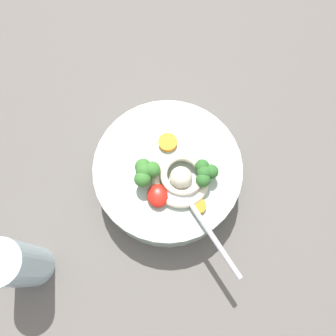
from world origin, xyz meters
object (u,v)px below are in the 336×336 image
soup_bowl (168,174)px  soup_spoon (188,196)px  drinking_glass (19,264)px  noodle_pile (181,178)px

soup_bowl → soup_spoon: soup_spoon is taller
soup_bowl → soup_spoon: (-5.14, -1.85, 3.95)cm
soup_bowl → soup_spoon: bearing=-160.2°
soup_bowl → drinking_glass: size_ratio=1.82×
soup_spoon → drinking_glass: (-4.24, 25.54, -0.92)cm
soup_bowl → noodle_pile: noodle_pile is taller
drinking_glass → soup_spoon: bearing=-80.6°
soup_bowl → noodle_pile: (-2.40, -1.46, 4.33)cm
noodle_pile → soup_spoon: 2.79cm
soup_spoon → drinking_glass: size_ratio=1.35×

